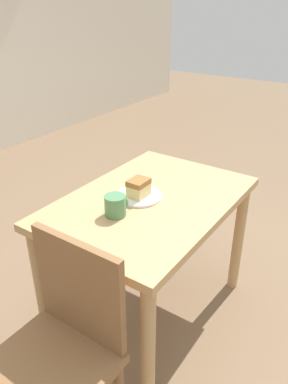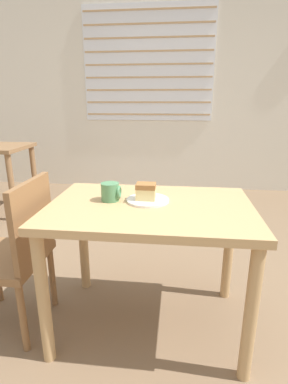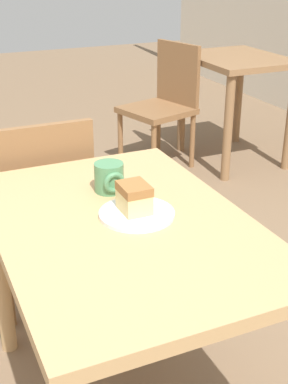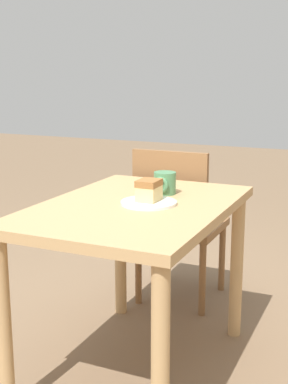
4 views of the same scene
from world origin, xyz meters
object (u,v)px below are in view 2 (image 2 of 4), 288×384
plate (148,200)px  cake_slice (146,191)px  dining_table_near (150,225)px  chair_near_window (14,251)px  coffee_mug (111,192)px

plate → cake_slice: cake_slice is taller
dining_table_near → plate: plate is taller
chair_near_window → plate: chair_near_window is taller
cake_slice → coffee_mug: size_ratio=0.97×
dining_table_near → coffee_mug: bearing=169.1°
cake_slice → coffee_mug: bearing=-177.6°
chair_near_window → cake_slice: (0.70, 0.14, 0.32)m
chair_near_window → coffee_mug: size_ratio=8.25×
dining_table_near → coffee_mug: 0.27m
dining_table_near → chair_near_window: 0.74m
cake_slice → chair_near_window: bearing=-169.0°
dining_table_near → cake_slice: 0.18m
cake_slice → coffee_mug: (-0.18, -0.01, -0.01)m
dining_table_near → coffee_mug: (-0.21, 0.04, 0.16)m
chair_near_window → coffee_mug: bearing=104.0°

